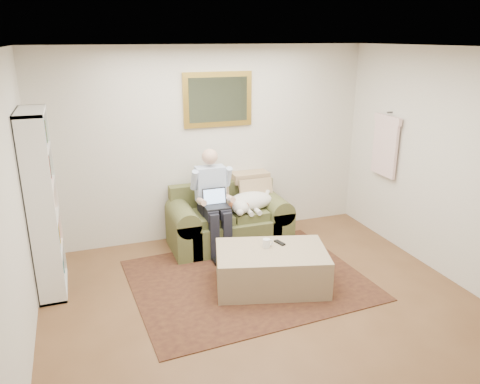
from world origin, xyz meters
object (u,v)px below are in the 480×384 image
sleeping_dog (251,201)px  coffee_mug (266,243)px  seated_man (214,203)px  bookshelf (43,204)px  ottoman (271,268)px  laptop (216,202)px  sofa (229,225)px

sleeping_dog → coffee_mug: size_ratio=6.54×
seated_man → sleeping_dog: size_ratio=2.04×
seated_man → bookshelf: 2.05m
bookshelf → ottoman: bearing=-18.8°
seated_man → sleeping_dog: (0.52, 0.07, -0.06)m
coffee_mug → seated_man: bearing=106.6°
laptop → ottoman: size_ratio=0.25×
sofa → seated_man: size_ratio=1.19×
bookshelf → sofa: bearing=11.7°
sofa → bookshelf: (-2.23, -0.46, 0.73)m
seated_man → ottoman: (0.33, -1.11, -0.45)m
seated_man → bookshelf: bearing=-171.0°
laptop → bookshelf: (-1.99, -0.26, 0.30)m
sleeping_dog → bookshelf: bookshelf is taller
coffee_mug → bookshelf: 2.45m
sofa → laptop: size_ratio=5.15×
ottoman → coffee_mug: 0.29m
coffee_mug → sleeping_dog: bearing=78.4°
sofa → sleeping_dog: bearing=-15.7°
sofa → seated_man: 0.48m
sleeping_dog → ottoman: (-0.20, -1.17, -0.39)m
coffee_mug → sofa: bearing=93.1°
ottoman → sleeping_dog: bearing=80.5°
ottoman → coffee_mug: bearing=104.6°
laptop → sofa: bearing=41.0°
laptop → sleeping_dog: laptop is taller
seated_man → sleeping_dog: seated_man is taller
sofa → laptop: (-0.24, -0.21, 0.43)m
ottoman → sofa: bearing=94.0°
laptop → bookshelf: size_ratio=0.15×
seated_man → coffee_mug: (0.30, -1.01, -0.18)m
coffee_mug → bookshelf: bearing=163.1°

